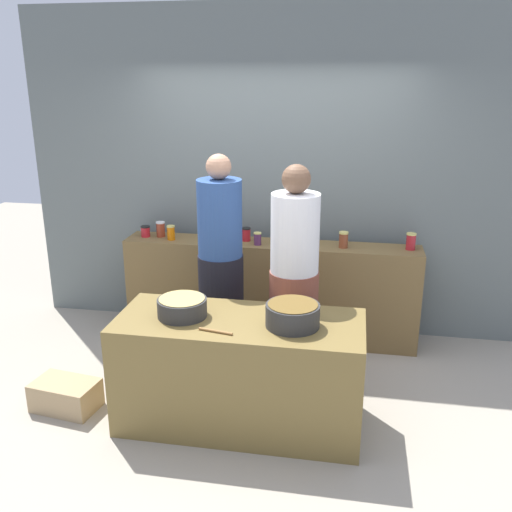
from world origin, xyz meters
name	(u,v)px	position (x,y,z in m)	size (l,w,h in m)	color
ground	(248,398)	(0.00, 0.00, 0.00)	(12.00, 12.00, 0.00)	#9E9484
storefront_wall	(277,174)	(0.00, 1.45, 1.50)	(4.80, 0.12, 3.00)	slate
display_shelf	(270,291)	(0.00, 1.10, 0.47)	(2.70, 0.36, 0.93)	brown
prep_table	(240,372)	(0.00, -0.30, 0.40)	(1.70, 0.70, 0.80)	brown
preserve_jar_0	(146,231)	(-1.19, 1.10, 0.99)	(0.09, 0.09, 0.10)	red
preserve_jar_1	(161,229)	(-1.05, 1.13, 1.01)	(0.08, 0.08, 0.14)	maroon
preserve_jar_2	(171,233)	(-0.92, 1.04, 1.00)	(0.07, 0.07, 0.14)	orange
preserve_jar_3	(232,233)	(-0.36, 1.12, 1.01)	(0.08, 0.08, 0.14)	#9A4C22
preserve_jar_4	(246,234)	(-0.23, 1.13, 1.00)	(0.08, 0.08, 0.12)	#B41F28
preserve_jar_5	(258,239)	(-0.11, 1.03, 0.99)	(0.07, 0.07, 0.11)	#552A54
preserve_jar_6	(278,238)	(0.08, 1.05, 1.00)	(0.08, 0.08, 0.13)	#4A2D4C
preserve_jar_7	(300,239)	(0.27, 1.11, 0.98)	(0.08, 0.08, 0.10)	orange
preserve_jar_8	(343,240)	(0.65, 1.08, 1.01)	(0.08, 0.08, 0.14)	brown
preserve_jar_9	(411,241)	(1.23, 1.12, 1.01)	(0.09, 0.09, 0.15)	#AF1F27
cooking_pot_left	(182,307)	(-0.40, -0.31, 0.87)	(0.34, 0.34, 0.13)	#2D2D2D
cooking_pot_center	(293,315)	(0.37, -0.33, 0.88)	(0.36, 0.36, 0.16)	#2D2D2D
wooden_spoon	(216,331)	(-0.11, -0.52, 0.81)	(0.02, 0.02, 0.24)	#9E703D
cook_with_tongs	(221,276)	(-0.31, 0.45, 0.83)	(0.37, 0.37, 1.82)	black
cook_in_cap	(294,292)	(0.31, 0.26, 0.81)	(0.38, 0.38, 1.78)	brown
bread_crate	(66,395)	(-1.32, -0.37, 0.11)	(0.47, 0.29, 0.22)	tan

